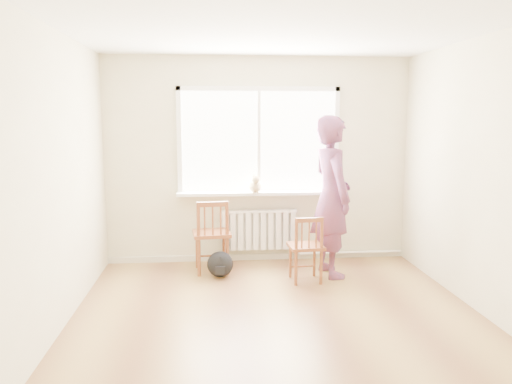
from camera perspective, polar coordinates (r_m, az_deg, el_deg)
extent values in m
plane|color=olive|center=(4.75, 2.98, -15.29)|extent=(4.50, 4.50, 0.00)
plane|color=white|center=(4.41, 3.27, 18.74)|extent=(4.50, 4.50, 0.00)
cube|color=beige|center=(6.60, 0.29, 3.63)|extent=(4.00, 0.01, 2.70)
cube|color=white|center=(6.56, 0.31, 5.79)|extent=(2.00, 0.02, 1.30)
cube|color=white|center=(6.55, 0.33, 11.73)|extent=(2.12, 0.05, 0.06)
cube|color=white|center=(6.53, -8.76, 5.67)|extent=(0.06, 0.05, 1.42)
cube|color=white|center=(6.72, 9.14, 5.74)|extent=(0.06, 0.05, 1.42)
cube|color=white|center=(6.54, 0.33, 5.78)|extent=(0.04, 0.05, 1.30)
cube|color=white|center=(6.54, 0.38, -0.12)|extent=(2.15, 0.22, 0.04)
cube|color=white|center=(6.70, 0.33, -4.32)|extent=(1.00, 0.02, 0.55)
cube|color=white|center=(6.65, 0.37, -4.42)|extent=(1.00, 0.10, 0.51)
cube|color=white|center=(6.59, 0.37, -2.21)|extent=(1.00, 0.12, 0.03)
cylinder|color=silver|center=(7.00, 10.64, -6.81)|extent=(1.40, 0.04, 0.04)
cube|color=beige|center=(6.83, 0.30, -7.41)|extent=(4.00, 0.03, 0.08)
cube|color=brown|center=(6.24, -5.10, -4.74)|extent=(0.49, 0.47, 0.04)
cylinder|color=brown|center=(6.49, -3.70, -6.42)|extent=(0.04, 0.04, 0.49)
cylinder|color=brown|center=(6.46, -6.76, -6.54)|extent=(0.04, 0.04, 0.49)
cylinder|color=brown|center=(6.16, -3.30, -7.24)|extent=(0.04, 0.04, 0.49)
cylinder|color=brown|center=(6.13, -6.53, -7.37)|extent=(0.04, 0.04, 0.49)
cylinder|color=brown|center=(6.10, -3.32, -5.29)|extent=(0.04, 0.04, 0.92)
cylinder|color=brown|center=(6.07, -6.57, -5.41)|extent=(0.04, 0.04, 0.92)
cube|color=brown|center=(6.00, -4.99, -1.40)|extent=(0.37, 0.07, 0.06)
cylinder|color=brown|center=(6.04, -4.05, -3.19)|extent=(0.02, 0.02, 0.37)
cylinder|color=brown|center=(6.03, -4.97, -3.22)|extent=(0.02, 0.02, 0.37)
cylinder|color=brown|center=(6.02, -5.89, -3.25)|extent=(0.02, 0.02, 0.37)
cube|color=brown|center=(5.91, 5.70, -6.19)|extent=(0.41, 0.39, 0.04)
cylinder|color=brown|center=(6.14, 6.68, -7.66)|extent=(0.03, 0.03, 0.42)
cylinder|color=brown|center=(6.07, 3.94, -7.81)|extent=(0.03, 0.03, 0.42)
cylinder|color=brown|center=(5.86, 7.45, -8.46)|extent=(0.03, 0.03, 0.42)
cylinder|color=brown|center=(5.79, 4.58, -8.63)|extent=(0.03, 0.03, 0.42)
cylinder|color=brown|center=(5.81, 7.49, -6.70)|extent=(0.04, 0.04, 0.79)
cylinder|color=brown|center=(5.74, 4.61, -6.85)|extent=(0.04, 0.04, 0.79)
cube|color=brown|center=(5.69, 6.11, -3.21)|extent=(0.32, 0.05, 0.05)
cylinder|color=brown|center=(5.75, 6.90, -4.81)|extent=(0.02, 0.02, 0.32)
cylinder|color=brown|center=(5.73, 6.09, -4.85)|extent=(0.02, 0.02, 0.32)
cylinder|color=brown|center=(5.71, 5.27, -4.88)|extent=(0.02, 0.02, 0.32)
imported|color=#C84279|center=(6.08, 8.63, -0.51)|extent=(0.58, 0.78, 1.94)
ellipsoid|color=beige|center=(6.45, -0.12, 0.76)|extent=(0.17, 0.25, 0.18)
sphere|color=beige|center=(6.32, -0.02, 1.45)|extent=(0.10, 0.10, 0.10)
cone|color=beige|center=(6.31, -0.27, 1.91)|extent=(0.03, 0.03, 0.04)
cone|color=beige|center=(6.32, 0.23, 1.91)|extent=(0.03, 0.03, 0.04)
cylinder|color=beige|center=(6.59, -0.21, 0.44)|extent=(0.02, 0.17, 0.02)
cylinder|color=beige|center=(6.36, -0.29, 0.23)|extent=(0.02, 0.02, 0.09)
cylinder|color=beige|center=(6.37, 0.21, 0.24)|extent=(0.02, 0.02, 0.09)
ellipsoid|color=black|center=(6.10, -4.13, -8.23)|extent=(0.37, 0.31, 0.31)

